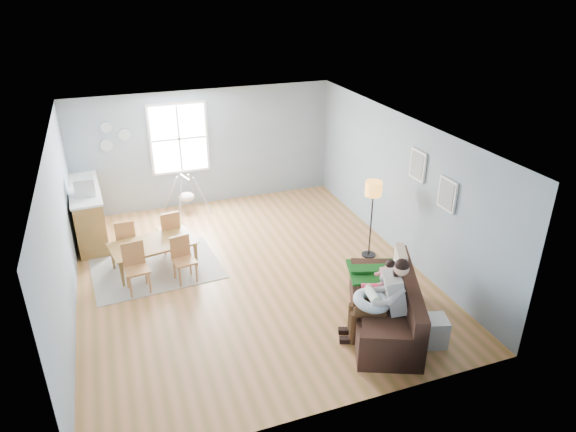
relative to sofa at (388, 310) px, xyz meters
name	(u,v)px	position (x,y,z in m)	size (l,w,h in m)	color
room	(245,147)	(-1.58, 2.22, 2.11)	(8.40, 9.40, 3.90)	olive
window	(179,139)	(-2.18, 5.69, 1.34)	(1.32, 0.08, 1.62)	white
pictures	(432,179)	(1.39, 1.17, 1.54)	(0.05, 1.34, 0.74)	white
wall_plates	(112,137)	(-3.58, 5.69, 1.52)	(0.67, 0.02, 0.66)	#8DA1AA
sofa	(388,310)	(0.00, 0.00, 0.00)	(1.69, 2.33, 0.87)	black
green_throw	(379,272)	(0.20, 0.69, 0.24)	(0.98, 0.79, 0.04)	#12511A
beige_pillow	(400,264)	(0.43, 0.43, 0.48)	(0.14, 0.52, 0.52)	tan
father	(383,297)	(-0.25, -0.23, 0.43)	(1.03, 0.69, 1.38)	#9C9C9F
nursing_pillow	(372,301)	(-0.39, -0.16, 0.36)	(0.55, 0.55, 0.15)	#A8C5D2
infant	(371,294)	(-0.38, -0.13, 0.46)	(0.18, 0.40, 0.15)	white
toddler	(383,279)	(0.01, 0.22, 0.42)	(0.56, 0.40, 0.83)	silver
floor_lamp	(373,195)	(0.80, 2.07, 0.98)	(0.31, 0.31, 1.55)	black
storage_cube	(432,331)	(0.41, -0.60, -0.08)	(0.49, 0.46, 0.45)	silver
rug	(156,268)	(-3.18, 2.99, -0.30)	(2.28, 1.73, 0.01)	gray
dining_table	(155,256)	(-3.18, 2.99, -0.04)	(1.51, 0.84, 0.53)	brown
chair_sw	(135,264)	(-3.55, 2.40, 0.19)	(0.44, 0.44, 0.88)	#A17637
chair_se	(183,256)	(-2.74, 2.46, 0.16)	(0.43, 0.43, 0.83)	#A17637
chair_nw	(126,238)	(-3.64, 3.53, 0.16)	(0.38, 0.38, 0.84)	#A17637
chair_ne	(170,229)	(-2.80, 3.58, 0.18)	(0.46, 0.46, 0.87)	#A17637
counter	(88,213)	(-4.28, 4.72, 0.26)	(0.69, 2.03, 1.12)	brown
monitor	(84,186)	(-4.25, 4.35, 0.99)	(0.38, 0.36, 0.35)	#B0B1B5
baby_swing	(187,196)	(-2.18, 5.32, 0.08)	(1.03, 1.04, 0.86)	#B0B1B5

